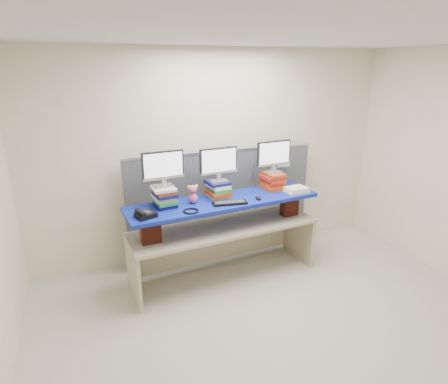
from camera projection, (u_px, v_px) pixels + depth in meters
name	position (u px, v px, depth m)	size (l,w,h in m)	color
room	(295.00, 205.00, 3.32)	(5.00, 4.00, 2.80)	#F1E3C7
cubicle_partition	(223.00, 205.00, 5.09)	(2.60, 0.06, 1.53)	#41454D
desk	(224.00, 236.00, 4.62)	(2.36, 0.85, 0.71)	tan
brick_pier_left	(151.00, 230.00, 4.11)	(0.22, 0.12, 0.30)	maroon
brick_pier_right	(289.00, 204.00, 4.87)	(0.22, 0.12, 0.30)	maroon
blue_board	(224.00, 202.00, 4.48)	(2.34, 0.58, 0.04)	#0B0974
book_stack_left	(165.00, 196.00, 4.25)	(0.27, 0.33, 0.23)	#11124E
book_stack_center	(218.00, 189.00, 4.53)	(0.28, 0.32, 0.20)	silver
book_stack_right	(272.00, 181.00, 4.84)	(0.28, 0.31, 0.22)	#B13D10
monitor_left	(163.00, 167.00, 4.14)	(0.48, 0.15, 0.41)	#B2B2B7
monitor_center	(219.00, 162.00, 4.42)	(0.48, 0.15, 0.41)	#B2B2B7
monitor_right	(274.00, 155.00, 4.73)	(0.48, 0.15, 0.41)	#B2B2B7
keyboard	(230.00, 203.00, 4.34)	(0.42, 0.19, 0.03)	black
mouse	(258.00, 198.00, 4.48)	(0.06, 0.10, 0.03)	black
desk_phone	(145.00, 214.00, 3.96)	(0.24, 0.23, 0.08)	black
headset	(191.00, 211.00, 4.11)	(0.17, 0.17, 0.02)	black
plush_toy	(193.00, 194.00, 4.33)	(0.13, 0.10, 0.22)	#E05584
binder_stack	(296.00, 190.00, 4.73)	(0.29, 0.24, 0.06)	silver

